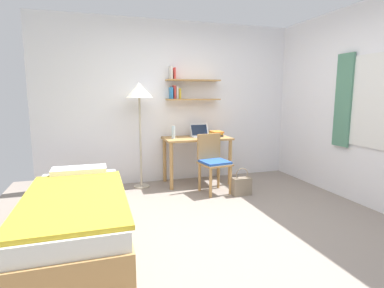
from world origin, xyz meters
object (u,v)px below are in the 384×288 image
(book_stack, at_px, (216,134))
(handbag, at_px, (242,186))
(standing_lamp, at_px, (139,96))
(desk, at_px, (197,146))
(desk_chair, at_px, (213,160))
(laptop, at_px, (200,133))
(bed, at_px, (77,214))
(water_bottle, at_px, (173,132))

(book_stack, bearing_deg, handbag, -85.17)
(standing_lamp, bearing_deg, desk, -1.65)
(desk_chair, xyz_separation_m, laptop, (-0.00, 0.59, 0.33))
(bed, distance_m, book_stack, 2.66)
(desk, xyz_separation_m, water_bottle, (-0.39, -0.01, 0.24))
(bed, relative_size, handbag, 5.14)
(desk_chair, relative_size, handbag, 2.13)
(laptop, bearing_deg, bed, -139.80)
(standing_lamp, relative_size, laptop, 5.28)
(desk_chair, bearing_deg, handbag, -40.27)
(bed, distance_m, desk, 2.33)
(standing_lamp, distance_m, laptop, 1.15)
(handbag, bearing_deg, book_stack, 94.83)
(bed, distance_m, laptop, 2.48)
(standing_lamp, bearing_deg, desk_chair, -28.57)
(desk, xyz_separation_m, standing_lamp, (-0.90, 0.03, 0.80))
(book_stack, distance_m, handbag, 1.06)
(standing_lamp, relative_size, handbag, 4.00)
(desk_chair, relative_size, laptop, 2.81)
(desk, height_order, handbag, desk)
(bed, relative_size, book_stack, 8.62)
(book_stack, bearing_deg, laptop, 171.00)
(laptop, height_order, water_bottle, laptop)
(bed, distance_m, water_bottle, 2.10)
(handbag, bearing_deg, desk, 117.78)
(standing_lamp, bearing_deg, laptop, 2.93)
(book_stack, bearing_deg, water_bottle, -176.42)
(desk_chair, relative_size, water_bottle, 4.29)
(bed, relative_size, desk_chair, 2.41)
(desk, xyz_separation_m, book_stack, (0.35, 0.03, 0.19))
(bed, bearing_deg, desk_chair, 27.70)
(bed, bearing_deg, book_stack, 35.64)
(book_stack, height_order, handbag, book_stack)
(laptop, height_order, handbag, laptop)
(desk_chair, height_order, standing_lamp, standing_lamp)
(bed, height_order, standing_lamp, standing_lamp)
(book_stack, bearing_deg, desk_chair, -115.96)
(water_bottle, bearing_deg, laptop, 10.73)
(desk_chair, xyz_separation_m, water_bottle, (-0.47, 0.50, 0.37))
(desk_chair, height_order, handbag, desk_chair)
(laptop, bearing_deg, desk_chair, -89.55)
(desk, relative_size, water_bottle, 5.32)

